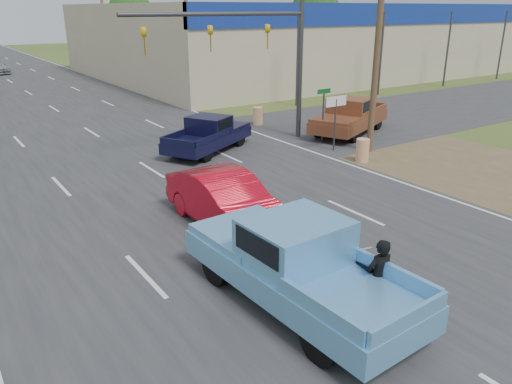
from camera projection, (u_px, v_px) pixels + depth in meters
main_road at (28, 93)px, 39.01m from camera, size 15.00×180.00×0.02m
cross_road at (133, 158)px, 21.98m from camera, size 120.00×10.00×0.02m
dirt_verge at (444, 161)px, 21.61m from camera, size 8.00×18.00×0.01m
big_box_store at (334, 36)px, 54.76m from camera, size 50.00×28.10×6.60m
utility_pole_1 at (379, 31)px, 21.30m from camera, size 2.00×0.28×10.00m
utility_pole_2 at (187, 22)px, 35.23m from camera, size 2.00×0.28×10.00m
utility_pole_3 at (103, 18)px, 49.17m from camera, size 2.00×0.28×10.00m
tree_3 at (315, 8)px, 89.22m from camera, size 8.40×8.40×10.40m
tree_5 at (130, 10)px, 95.45m from camera, size 7.98×7.98×9.88m
barrel_0 at (362, 150)px, 21.40m from camera, size 0.56×0.56×1.00m
barrel_1 at (258, 116)px, 28.19m from camera, size 0.56×0.56×1.00m
lane_sign at (336, 110)px, 22.57m from camera, size 1.20×0.08×2.52m
street_name_sign at (323, 110)px, 24.15m from camera, size 0.80×0.08×2.61m
signal_mast at (255, 42)px, 22.63m from camera, size 9.12×0.40×7.00m
red_convertible at (226, 201)px, 14.90m from camera, size 1.73×4.94×1.63m
motorcycle at (379, 296)px, 10.50m from camera, size 0.88×2.42×1.23m
rider at (378, 281)px, 10.45m from camera, size 0.69×0.51×1.71m
blue_pickup at (294, 261)px, 11.01m from camera, size 2.54×6.04×1.97m
navy_pickup at (209, 133)px, 22.91m from camera, size 5.21×4.00×1.63m
brown_pickup at (349, 116)px, 25.98m from camera, size 6.06×4.25×1.88m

